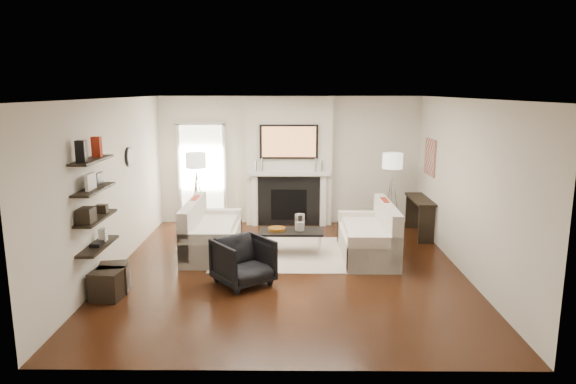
{
  "coord_description": "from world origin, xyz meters",
  "views": [
    {
      "loc": [
        0.07,
        -7.8,
        2.83
      ],
      "look_at": [
        0.0,
        0.6,
        1.15
      ],
      "focal_mm": 32.0,
      "sensor_mm": 36.0,
      "label": 1
    }
  ],
  "objects_px": {
    "loveseat_right_base": "(367,245)",
    "lamp_right_shade": "(393,161)",
    "coffee_table": "(291,232)",
    "armchair": "(243,259)",
    "loveseat_left_base": "(213,241)",
    "lamp_left_shade": "(196,160)",
    "ottoman_near": "(114,278)"
  },
  "relations": [
    {
      "from": "loveseat_right_base",
      "to": "lamp_left_shade",
      "type": "distance_m",
      "value": 3.8
    },
    {
      "from": "loveseat_left_base",
      "to": "coffee_table",
      "type": "xyz_separation_m",
      "value": [
        1.38,
        -0.02,
        0.19
      ]
    },
    {
      "from": "coffee_table",
      "to": "lamp_left_shade",
      "type": "relative_size",
      "value": 2.75
    },
    {
      "from": "loveseat_left_base",
      "to": "ottoman_near",
      "type": "xyz_separation_m",
      "value": [
        -1.15,
        -1.75,
        -0.01
      ]
    },
    {
      "from": "lamp_right_shade",
      "to": "loveseat_left_base",
      "type": "bearing_deg",
      "value": -157.5
    },
    {
      "from": "coffee_table",
      "to": "ottoman_near",
      "type": "relative_size",
      "value": 2.75
    },
    {
      "from": "loveseat_right_base",
      "to": "coffee_table",
      "type": "relative_size",
      "value": 1.64
    },
    {
      "from": "loveseat_left_base",
      "to": "loveseat_right_base",
      "type": "distance_m",
      "value": 2.69
    },
    {
      "from": "loveseat_left_base",
      "to": "armchair",
      "type": "relative_size",
      "value": 2.37
    },
    {
      "from": "coffee_table",
      "to": "lamp_left_shade",
      "type": "xyz_separation_m",
      "value": [
        -1.9,
        1.47,
        1.05
      ]
    },
    {
      "from": "loveseat_left_base",
      "to": "loveseat_right_base",
      "type": "relative_size",
      "value": 1.0
    },
    {
      "from": "loveseat_left_base",
      "to": "lamp_right_shade",
      "type": "distance_m",
      "value": 3.86
    },
    {
      "from": "loveseat_left_base",
      "to": "coffee_table",
      "type": "distance_m",
      "value": 1.39
    },
    {
      "from": "loveseat_left_base",
      "to": "lamp_left_shade",
      "type": "bearing_deg",
      "value": 109.95
    },
    {
      "from": "armchair",
      "to": "ottoman_near",
      "type": "relative_size",
      "value": 1.9
    },
    {
      "from": "coffee_table",
      "to": "armchair",
      "type": "height_order",
      "value": "armchair"
    },
    {
      "from": "armchair",
      "to": "ottoman_near",
      "type": "height_order",
      "value": "armchair"
    },
    {
      "from": "loveseat_right_base",
      "to": "lamp_right_shade",
      "type": "relative_size",
      "value": 4.5
    },
    {
      "from": "armchair",
      "to": "lamp_right_shade",
      "type": "relative_size",
      "value": 1.9
    },
    {
      "from": "lamp_right_shade",
      "to": "ottoman_near",
      "type": "relative_size",
      "value": 1.0
    },
    {
      "from": "coffee_table",
      "to": "armchair",
      "type": "xyz_separation_m",
      "value": [
        -0.7,
        -1.43,
        -0.02
      ]
    },
    {
      "from": "loveseat_left_base",
      "to": "armchair",
      "type": "bearing_deg",
      "value": -64.96
    },
    {
      "from": "coffee_table",
      "to": "lamp_right_shade",
      "type": "height_order",
      "value": "lamp_right_shade"
    },
    {
      "from": "coffee_table",
      "to": "loveseat_left_base",
      "type": "bearing_deg",
      "value": 179.06
    },
    {
      "from": "coffee_table",
      "to": "lamp_right_shade",
      "type": "distance_m",
      "value": 2.67
    },
    {
      "from": "loveseat_left_base",
      "to": "loveseat_right_base",
      "type": "height_order",
      "value": "same"
    },
    {
      "from": "loveseat_left_base",
      "to": "armchair",
      "type": "height_order",
      "value": "armchair"
    },
    {
      "from": "armchair",
      "to": "ottoman_near",
      "type": "distance_m",
      "value": 1.86
    },
    {
      "from": "loveseat_left_base",
      "to": "coffee_table",
      "type": "bearing_deg",
      "value": -0.94
    },
    {
      "from": "loveseat_left_base",
      "to": "lamp_right_shade",
      "type": "height_order",
      "value": "lamp_right_shade"
    },
    {
      "from": "loveseat_right_base",
      "to": "lamp_left_shade",
      "type": "relative_size",
      "value": 4.5
    },
    {
      "from": "loveseat_left_base",
      "to": "ottoman_near",
      "type": "bearing_deg",
      "value": -123.15
    }
  ]
}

